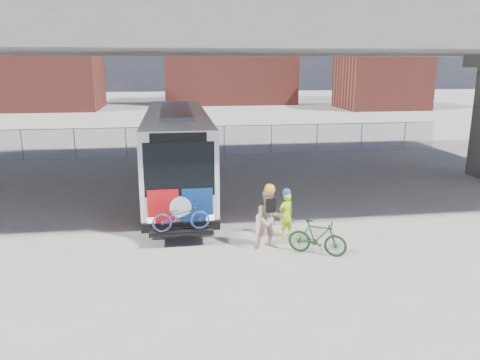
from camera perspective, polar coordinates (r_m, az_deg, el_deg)
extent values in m
plane|color=#9E9991|center=(17.81, -0.84, -4.28)|extent=(160.00, 160.00, 0.00)
cube|color=silver|center=(20.88, -7.68, 3.86)|extent=(2.55, 12.00, 3.20)
cube|color=black|center=(21.27, -7.75, 5.79)|extent=(2.61, 11.00, 1.28)
cube|color=black|center=(14.97, -7.42, 1.32)|extent=(2.24, 0.12, 1.76)
cube|color=black|center=(14.78, -7.54, 5.20)|extent=(1.78, 0.12, 0.30)
cube|color=black|center=(15.40, -7.19, -5.61)|extent=(2.55, 0.20, 0.30)
cube|color=#B30D13|center=(15.22, -9.34, -3.34)|extent=(1.00, 0.08, 1.20)
cube|color=navy|center=(15.24, -5.19, -3.20)|extent=(1.00, 0.08, 1.20)
cylinder|color=silver|center=(15.20, -7.26, -3.29)|extent=(0.70, 0.06, 0.70)
cube|color=gray|center=(20.65, -7.83, 8.42)|extent=(1.28, 7.20, 0.14)
cube|color=black|center=(14.93, -7.14, -6.26)|extent=(2.00, 0.70, 0.06)
cylinder|color=black|center=(16.97, -11.22, -3.72)|extent=(0.30, 1.00, 1.00)
cylinder|color=black|center=(17.00, -3.41, -3.44)|extent=(0.30, 1.00, 1.00)
cylinder|color=black|center=(25.30, -10.32, 2.20)|extent=(0.30, 1.00, 1.00)
cylinder|color=black|center=(25.31, -5.08, 2.38)|extent=(0.30, 1.00, 1.00)
cube|color=#B30D13|center=(17.34, -11.75, -0.61)|extent=(0.06, 2.60, 1.70)
cube|color=navy|center=(18.89, -11.48, 0.60)|extent=(0.06, 1.40, 1.70)
cube|color=#B30D13|center=(17.36, -3.13, -0.31)|extent=(0.06, 2.60, 1.70)
cube|color=navy|center=(18.91, -3.57, 0.88)|extent=(0.06, 1.40, 1.70)
imported|color=#3F498B|center=(14.76, -7.20, -4.42)|extent=(1.86, 0.81, 0.95)
cube|color=#605E59|center=(20.91, -2.39, 17.19)|extent=(40.00, 16.00, 1.50)
cube|color=#605E59|center=(20.97, -2.42, 19.38)|extent=(40.00, 0.60, 0.80)
cylinder|color=gray|center=(30.77, -26.83, 3.76)|extent=(0.06, 0.06, 1.80)
cylinder|color=gray|center=(29.73, -19.50, 4.16)|extent=(0.06, 0.06, 1.80)
cylinder|color=gray|center=(29.21, -11.77, 4.50)|extent=(0.06, 0.06, 1.80)
cylinder|color=gray|center=(29.23, -3.90, 4.77)|extent=(0.06, 0.06, 1.80)
cylinder|color=gray|center=(29.80, 3.82, 4.95)|extent=(0.06, 0.06, 1.80)
cylinder|color=gray|center=(30.87, 11.13, 5.04)|extent=(0.06, 0.06, 1.80)
cylinder|color=gray|center=(32.41, 17.85, 5.05)|extent=(0.06, 0.06, 1.80)
plane|color=gray|center=(29.23, -3.90, 4.77)|extent=(30.00, 0.00, 30.00)
cube|color=gray|center=(29.10, -3.93, 6.56)|extent=(30.00, 0.05, 0.04)
cube|color=brown|center=(63.77, -23.18, 12.43)|extent=(14.00, 10.00, 10.00)
cube|color=brown|center=(69.25, -1.51, 14.39)|extent=(18.00, 12.00, 12.00)
cube|color=brown|center=(62.53, 16.89, 12.01)|extent=(10.00, 8.00, 8.00)
cylinder|color=brown|center=(73.89, 4.71, 19.38)|extent=(2.20, 2.20, 25.00)
cylinder|color=white|center=(14.81, 2.49, -6.28)|extent=(0.28, 0.28, 0.92)
sphere|color=white|center=(14.66, 2.50, -4.59)|extent=(0.28, 0.28, 0.28)
imported|color=#B4ED19|center=(15.48, 5.63, -4.25)|extent=(0.66, 0.56, 1.52)
sphere|color=blue|center=(15.25, 5.70, -1.47)|extent=(0.26, 0.26, 0.26)
imported|color=tan|center=(14.46, 3.60, -4.78)|extent=(0.94, 0.75, 1.88)
sphere|color=yellow|center=(14.18, 3.66, -1.10)|extent=(0.33, 0.33, 0.33)
cube|color=black|center=(14.12, 3.77, -3.15)|extent=(0.29, 0.17, 0.40)
imported|color=#133D14|center=(14.28, 9.42, -6.93)|extent=(1.80, 1.31, 1.07)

